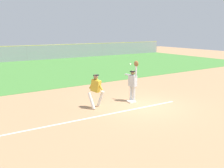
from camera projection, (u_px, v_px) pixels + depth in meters
name	position (u px, v px, depth m)	size (l,w,h in m)	color
ground_plane	(144.00, 106.00, 12.65)	(71.80, 71.80, 0.00)	tan
outfield_grass	(49.00, 69.00, 24.71)	(45.61, 17.24, 0.01)	#478438
chalk_foul_line	(70.00, 122.00, 10.44)	(12.00, 0.10, 0.01)	white
first_base	(131.00, 101.00, 13.30)	(0.38, 0.38, 0.08)	white
fielder	(133.00, 81.00, 13.28)	(0.36, 0.89, 2.28)	silver
runner	(96.00, 89.00, 12.15)	(0.89, 0.80, 1.72)	white
baseball	(130.00, 64.00, 12.75)	(0.07, 0.07, 0.07)	white
outfield_fence	(27.00, 53.00, 31.55)	(45.69, 0.08, 1.98)	#93999E
parked_car_blue	(9.00, 54.00, 33.12)	(4.49, 2.29, 1.25)	#23389E
parked_car_tan	(55.00, 52.00, 35.99)	(4.48, 2.28, 1.25)	tan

